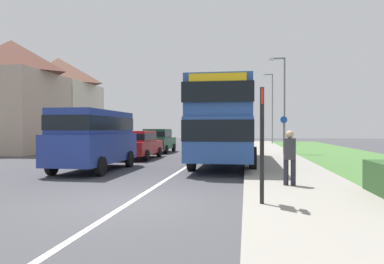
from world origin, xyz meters
TOP-DOWN VIEW (x-y plane):
  - ground_plane at (0.00, 0.00)m, footprint 120.00×120.00m
  - lane_marking_centre at (0.00, 8.00)m, footprint 0.14×60.00m
  - pavement_near_side at (4.20, 6.00)m, footprint 3.20×68.00m
  - double_decker_bus at (1.68, 9.52)m, footprint 2.80×10.28m
  - parked_van_blue at (-3.49, 5.95)m, footprint 2.11×5.12m
  - parked_car_red at (-3.46, 11.77)m, footprint 1.96×4.47m
  - parked_car_dark_green at (-3.64, 17.19)m, footprint 1.95×4.10m
  - pedestrian_at_stop at (3.88, 2.51)m, footprint 0.34×0.34m
  - bus_stop_sign at (3.00, -0.11)m, footprint 0.09×0.52m
  - cycle_route_sign at (5.03, 15.40)m, footprint 0.44×0.08m
  - street_lamp_mid at (5.12, 17.02)m, footprint 1.14×0.20m
  - street_lamp_far at (5.41, 32.31)m, footprint 1.14×0.20m
  - house_terrace_far_side at (-14.13, 18.81)m, footprint 6.03×12.78m

SIDE VIEW (x-z plane):
  - ground_plane at x=0.00m, z-range 0.00..0.00m
  - lane_marking_centre at x=0.00m, z-range 0.00..0.01m
  - pavement_near_side at x=4.20m, z-range 0.00..0.12m
  - parked_car_red at x=-3.46m, z-range 0.09..1.69m
  - parked_car_dark_green at x=-3.64m, z-range 0.08..1.79m
  - pedestrian_at_stop at x=3.88m, z-range 0.14..1.81m
  - cycle_route_sign at x=5.03m, z-range 0.17..2.69m
  - parked_van_blue at x=-3.49m, z-range 0.22..2.67m
  - bus_stop_sign at x=3.00m, z-range 0.24..2.84m
  - double_decker_bus at x=1.68m, z-range 0.29..3.99m
  - street_lamp_mid at x=5.12m, z-range 0.54..7.11m
  - house_terrace_far_side at x=-14.13m, z-range 0.00..8.13m
  - street_lamp_far at x=5.41m, z-range 0.55..8.36m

